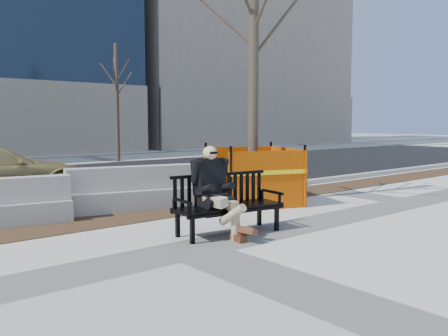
{
  "coord_description": "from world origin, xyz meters",
  "views": [
    {
      "loc": [
        -3.83,
        -5.39,
        1.83
      ],
      "look_at": [
        1.44,
        0.96,
        1.01
      ],
      "focal_mm": 37.61,
      "sensor_mm": 36.0,
      "label": 1
    }
  ],
  "objects_px": {
    "seated_man": "(214,235)",
    "jersey_barrier_right": "(146,209)",
    "bench": "(229,234)",
    "tree_fence": "(253,203)"
  },
  "relations": [
    {
      "from": "tree_fence",
      "to": "seated_man",
      "type": "bearing_deg",
      "value": -145.0
    },
    {
      "from": "tree_fence",
      "to": "jersey_barrier_right",
      "type": "relative_size",
      "value": 2.08
    },
    {
      "from": "bench",
      "to": "seated_man",
      "type": "height_order",
      "value": "seated_man"
    },
    {
      "from": "bench",
      "to": "tree_fence",
      "type": "xyz_separation_m",
      "value": [
        2.27,
        1.85,
        0.0
      ]
    },
    {
      "from": "seated_man",
      "to": "jersey_barrier_right",
      "type": "bearing_deg",
      "value": 90.23
    },
    {
      "from": "seated_man",
      "to": "jersey_barrier_right",
      "type": "relative_size",
      "value": 0.45
    },
    {
      "from": "bench",
      "to": "seated_man",
      "type": "relative_size",
      "value": 1.27
    },
    {
      "from": "seated_man",
      "to": "bench",
      "type": "bearing_deg",
      "value": -10.96
    },
    {
      "from": "jersey_barrier_right",
      "to": "seated_man",
      "type": "bearing_deg",
      "value": -83.47
    },
    {
      "from": "bench",
      "to": "jersey_barrier_right",
      "type": "relative_size",
      "value": 0.58
    }
  ]
}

